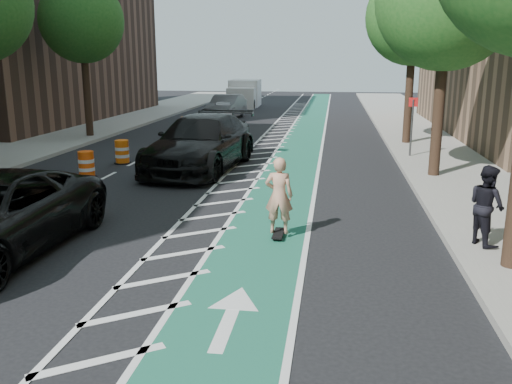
# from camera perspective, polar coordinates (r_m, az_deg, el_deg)

# --- Properties ---
(ground) EXTENTS (120.00, 120.00, 0.00)m
(ground) POSITION_cam_1_polar(r_m,az_deg,el_deg) (11.93, -14.62, -5.94)
(ground) COLOR black
(ground) RESTS_ON ground
(bike_lane) EXTENTS (2.00, 90.00, 0.01)m
(bike_lane) POSITION_cam_1_polar(r_m,az_deg,el_deg) (20.75, 3.87, 2.81)
(bike_lane) COLOR #1A5B50
(bike_lane) RESTS_ON ground
(buffer_strip) EXTENTS (1.40, 90.00, 0.01)m
(buffer_strip) POSITION_cam_1_polar(r_m,az_deg,el_deg) (20.91, -0.24, 2.93)
(buffer_strip) COLOR silver
(buffer_strip) RESTS_ON ground
(sidewalk_right) EXTENTS (5.00, 90.00, 0.15)m
(sidewalk_right) POSITION_cam_1_polar(r_m,az_deg,el_deg) (21.28, 21.62, 2.33)
(sidewalk_right) COLOR gray
(sidewalk_right) RESTS_ON ground
(curb_right) EXTENTS (0.12, 90.00, 0.16)m
(curb_right) POSITION_cam_1_polar(r_m,az_deg,el_deg) (20.84, 15.06, 2.62)
(curb_right) COLOR gray
(curb_right) RESTS_ON ground
(curb_left) EXTENTS (0.12, 90.00, 0.16)m
(curb_left) POSITION_cam_1_polar(r_m,az_deg,el_deg) (23.69, -21.19, 3.46)
(curb_left) COLOR gray
(curb_left) RESTS_ON ground
(tree_r_d) EXTENTS (4.20, 4.20, 7.90)m
(tree_r_d) POSITION_cam_1_polar(r_m,az_deg,el_deg) (26.60, 16.23, 17.19)
(tree_r_d) COLOR #382619
(tree_r_d) RESTS_ON ground
(tree_l_d) EXTENTS (4.20, 4.20, 7.90)m
(tree_l_d) POSITION_cam_1_polar(r_m,az_deg,el_deg) (29.16, -17.80, 16.74)
(tree_l_d) COLOR #382619
(tree_l_d) RESTS_ON ground
(sign_post) EXTENTS (0.35, 0.08, 2.47)m
(sign_post) POSITION_cam_1_polar(r_m,az_deg,el_deg) (22.68, 16.07, 6.68)
(sign_post) COLOR #4C4C4C
(sign_post) RESTS_ON ground
(skateboard) EXTENTS (0.24, 0.82, 0.11)m
(skateboard) POSITION_cam_1_polar(r_m,az_deg,el_deg) (12.34, 2.39, -4.38)
(skateboard) COLOR black
(skateboard) RESTS_ON ground
(skateboarder) EXTENTS (0.64, 0.42, 1.74)m
(skateboarder) POSITION_cam_1_polar(r_m,az_deg,el_deg) (12.10, 2.43, -0.36)
(skateboarder) COLOR tan
(skateboarder) RESTS_ON skateboard
(suv_far) EXTENTS (3.42, 7.00, 1.96)m
(suv_far) POSITION_cam_1_polar(r_m,az_deg,el_deg) (19.99, -5.80, 5.19)
(suv_far) COLOR black
(suv_far) RESTS_ON ground
(car_silver) EXTENTS (2.09, 4.15, 1.35)m
(car_silver) POSITION_cam_1_polar(r_m,az_deg,el_deg) (36.25, -3.44, 8.56)
(car_silver) COLOR #A1A1A6
(car_silver) RESTS_ON ground
(car_grey) EXTENTS (2.09, 5.07, 1.63)m
(car_grey) POSITION_cam_1_polar(r_m,az_deg,el_deg) (37.45, -3.14, 8.94)
(car_grey) COLOR #5C5C61
(car_grey) RESTS_ON ground
(pedestrian) EXTENTS (0.91, 1.01, 1.69)m
(pedestrian) POSITION_cam_1_polar(r_m,az_deg,el_deg) (12.19, 23.10, -1.30)
(pedestrian) COLOR black
(pedestrian) RESTS_ON sidewalk_right
(box_truck) EXTENTS (2.63, 5.51, 2.26)m
(box_truck) POSITION_cam_1_polar(r_m,az_deg,el_deg) (47.36, -1.24, 10.23)
(box_truck) COLOR white
(box_truck) RESTS_ON ground
(barrel_a) EXTENTS (0.67, 0.67, 0.91)m
(barrel_a) POSITION_cam_1_polar(r_m,az_deg,el_deg) (19.36, -17.41, 2.70)
(barrel_a) COLOR #FE530D
(barrel_a) RESTS_ON ground
(barrel_b) EXTENTS (0.67, 0.67, 0.91)m
(barrel_b) POSITION_cam_1_polar(r_m,az_deg,el_deg) (21.70, -13.92, 4.06)
(barrel_b) COLOR orange
(barrel_b) RESTS_ON ground
(barrel_c) EXTENTS (0.65, 0.65, 0.88)m
(barrel_c) POSITION_cam_1_polar(r_m,az_deg,el_deg) (30.49, -7.39, 7.01)
(barrel_c) COLOR #FF590D
(barrel_c) RESTS_ON ground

